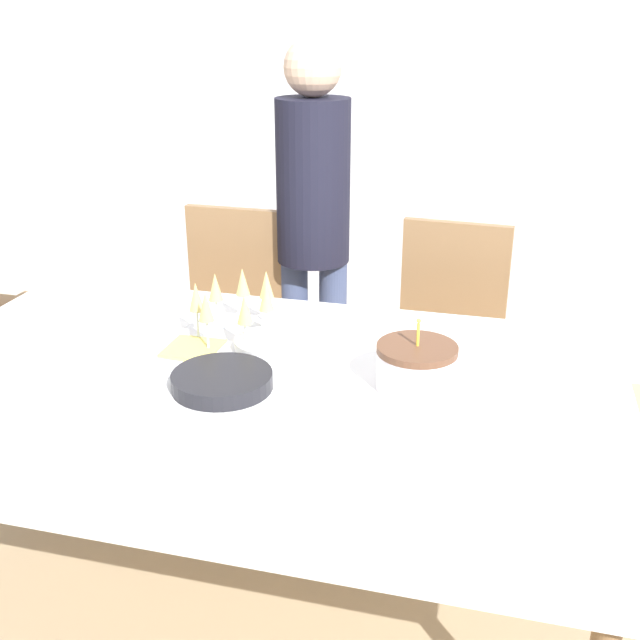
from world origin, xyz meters
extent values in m
plane|color=tan|center=(0.00, 0.00, 0.00)|extent=(12.00, 12.00, 0.00)
cube|color=silver|center=(0.00, 1.83, 1.35)|extent=(8.00, 0.05, 2.70)
cube|color=white|center=(0.00, 0.00, 0.76)|extent=(1.91, 1.03, 0.03)
cube|color=white|center=(0.00, 0.00, 0.67)|extent=(1.94, 1.06, 0.21)
cylinder|color=olive|center=(-0.90, 0.46, 0.37)|extent=(0.06, 0.06, 0.74)
cylinder|color=olive|center=(0.90, 0.46, 0.37)|extent=(0.06, 0.06, 0.74)
cube|color=olive|center=(-0.43, 0.77, 0.44)|extent=(0.43, 0.43, 0.04)
cube|color=olive|center=(-0.43, 0.96, 0.71)|extent=(0.40, 0.04, 0.50)
cylinder|color=olive|center=(-0.25, 0.58, 0.21)|extent=(0.04, 0.04, 0.42)
cylinder|color=olive|center=(-0.61, 0.59, 0.21)|extent=(0.04, 0.04, 0.42)
cylinder|color=olive|center=(-0.25, 0.94, 0.21)|extent=(0.04, 0.04, 0.42)
cylinder|color=olive|center=(-0.61, 0.95, 0.21)|extent=(0.04, 0.04, 0.42)
cube|color=olive|center=(0.43, 0.77, 0.44)|extent=(0.45, 0.45, 0.04)
cube|color=olive|center=(0.45, 0.96, 0.71)|extent=(0.40, 0.07, 0.50)
cylinder|color=olive|center=(0.60, 0.57, 0.21)|extent=(0.04, 0.04, 0.42)
cylinder|color=olive|center=(0.24, 0.60, 0.21)|extent=(0.04, 0.04, 0.42)
cylinder|color=olive|center=(0.62, 0.93, 0.21)|extent=(0.04, 0.04, 0.42)
cylinder|color=olive|center=(0.26, 0.96, 0.21)|extent=(0.04, 0.04, 0.42)
cylinder|color=white|center=(0.43, -0.01, 0.82)|extent=(0.20, 0.20, 0.10)
cylinder|color=brown|center=(0.43, -0.01, 0.88)|extent=(0.21, 0.21, 0.02)
cylinder|color=yellow|center=(0.43, -0.01, 0.92)|extent=(0.01, 0.01, 0.06)
sphere|color=#F9CC4C|center=(0.43, -0.01, 0.96)|extent=(0.01, 0.01, 0.01)
cylinder|color=silver|center=(-0.13, 0.19, 0.78)|extent=(0.35, 0.35, 0.01)
cylinder|color=silver|center=(-0.03, 0.18, 0.78)|extent=(0.05, 0.05, 0.00)
cylinder|color=silver|center=(-0.03, 0.18, 0.82)|extent=(0.01, 0.01, 0.08)
cone|color=#E0CC72|center=(-0.03, 0.18, 0.91)|extent=(0.04, 0.04, 0.08)
cylinder|color=silver|center=(-0.07, 0.29, 0.78)|extent=(0.05, 0.05, 0.00)
cylinder|color=silver|center=(-0.07, 0.29, 0.82)|extent=(0.01, 0.01, 0.08)
cone|color=#E0CC72|center=(-0.07, 0.29, 0.91)|extent=(0.04, 0.04, 0.08)
cylinder|color=silver|center=(-0.15, 0.29, 0.78)|extent=(0.05, 0.05, 0.00)
cylinder|color=silver|center=(-0.15, 0.29, 0.82)|extent=(0.01, 0.01, 0.08)
cone|color=#E0CC72|center=(-0.15, 0.29, 0.91)|extent=(0.04, 0.04, 0.08)
cylinder|color=silver|center=(-0.21, 0.22, 0.78)|extent=(0.05, 0.05, 0.00)
cylinder|color=silver|center=(-0.21, 0.22, 0.82)|extent=(0.01, 0.01, 0.08)
cone|color=#E0CC72|center=(-0.21, 0.22, 0.91)|extent=(0.04, 0.04, 0.08)
cylinder|color=silver|center=(-0.23, 0.13, 0.78)|extent=(0.05, 0.05, 0.00)
cylinder|color=silver|center=(-0.23, 0.13, 0.82)|extent=(0.01, 0.01, 0.08)
cone|color=#E0CC72|center=(-0.23, 0.13, 0.91)|extent=(0.04, 0.04, 0.08)
cylinder|color=silver|center=(-0.17, 0.07, 0.78)|extent=(0.05, 0.05, 0.00)
cylinder|color=silver|center=(-0.17, 0.07, 0.82)|extent=(0.01, 0.01, 0.08)
cone|color=#E0CC72|center=(-0.17, 0.07, 0.91)|extent=(0.04, 0.04, 0.08)
cylinder|color=silver|center=(-0.06, 0.07, 0.78)|extent=(0.05, 0.05, 0.00)
cylinder|color=silver|center=(-0.06, 0.07, 0.82)|extent=(0.01, 0.01, 0.08)
cone|color=#E0CC72|center=(-0.06, 0.07, 0.91)|extent=(0.04, 0.04, 0.08)
cylinder|color=black|center=(-0.05, -0.14, 0.78)|extent=(0.26, 0.26, 0.01)
cylinder|color=black|center=(-0.05, -0.14, 0.78)|extent=(0.26, 0.26, 0.01)
cylinder|color=black|center=(-0.05, -0.14, 0.79)|extent=(0.26, 0.26, 0.01)
cylinder|color=black|center=(-0.05, -0.14, 0.80)|extent=(0.26, 0.26, 0.01)
cylinder|color=black|center=(-0.05, -0.14, 0.80)|extent=(0.26, 0.26, 0.01)
cylinder|color=black|center=(-0.05, -0.14, 0.81)|extent=(0.26, 0.26, 0.01)
cylinder|color=white|center=(0.00, 0.10, 0.78)|extent=(0.20, 0.20, 0.01)
cylinder|color=white|center=(0.00, 0.10, 0.78)|extent=(0.20, 0.20, 0.01)
cylinder|color=white|center=(0.00, 0.10, 0.79)|extent=(0.20, 0.20, 0.01)
cylinder|color=white|center=(0.00, 0.10, 0.80)|extent=(0.20, 0.20, 0.01)
cylinder|color=white|center=(0.00, 0.10, 0.80)|extent=(0.20, 0.20, 0.01)
cylinder|color=white|center=(0.00, 0.10, 0.81)|extent=(0.20, 0.20, 0.01)
cube|color=silver|center=(0.49, -0.18, 0.77)|extent=(0.30, 0.06, 0.00)
cube|color=silver|center=(-0.22, -0.09, 0.78)|extent=(0.18, 0.08, 0.02)
cube|color=#E0D166|center=(-0.22, 0.06, 0.78)|extent=(0.15, 0.15, 0.01)
cylinder|color=#3F4C72|center=(-0.19, 0.97, 0.39)|extent=(0.11, 0.11, 0.77)
cylinder|color=#3F4C72|center=(-0.03, 0.97, 0.39)|extent=(0.11, 0.11, 0.77)
cylinder|color=black|center=(-0.11, 0.97, 1.08)|extent=(0.28, 0.28, 0.61)
sphere|color=#D8B293|center=(-0.11, 0.97, 1.49)|extent=(0.21, 0.21, 0.21)
cube|color=olive|center=(-1.30, 0.72, 0.55)|extent=(0.30, 0.30, 0.03)
cylinder|color=olive|center=(-1.19, 0.61, 0.27)|extent=(0.03, 0.03, 0.54)
cylinder|color=olive|center=(-1.41, 0.83, 0.27)|extent=(0.03, 0.03, 0.54)
cylinder|color=olive|center=(-1.19, 0.83, 0.27)|extent=(0.03, 0.03, 0.54)
camera|label=1|loc=(0.63, -1.73, 1.66)|focal=42.00mm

